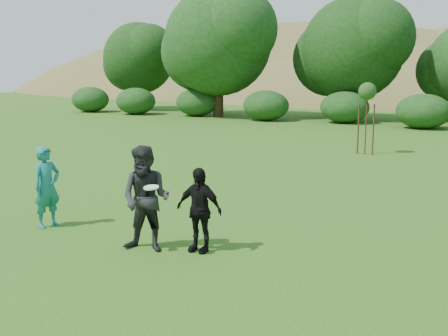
{
  "coord_description": "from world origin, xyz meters",
  "views": [
    {
      "loc": [
        5.93,
        -8.36,
        3.37
      ],
      "look_at": [
        0.0,
        3.0,
        1.1
      ],
      "focal_mm": 45.0,
      "sensor_mm": 36.0,
      "label": 1
    }
  ],
  "objects_px": {
    "player_black": "(199,210)",
    "player_teal": "(47,187)",
    "player_grey": "(146,199)",
    "sapling": "(367,93)"
  },
  "relations": [
    {
      "from": "player_grey",
      "to": "sapling",
      "type": "height_order",
      "value": "sapling"
    },
    {
      "from": "player_grey",
      "to": "player_black",
      "type": "bearing_deg",
      "value": 14.95
    },
    {
      "from": "player_teal",
      "to": "sapling",
      "type": "xyz_separation_m",
      "value": [
        3.54,
        13.61,
        1.54
      ]
    },
    {
      "from": "player_teal",
      "to": "player_grey",
      "type": "xyz_separation_m",
      "value": [
        2.84,
        -0.36,
        0.12
      ]
    },
    {
      "from": "player_teal",
      "to": "player_grey",
      "type": "bearing_deg",
      "value": -86.45
    },
    {
      "from": "player_grey",
      "to": "sapling",
      "type": "xyz_separation_m",
      "value": [
        0.7,
        13.96,
        1.43
      ]
    },
    {
      "from": "player_black",
      "to": "sapling",
      "type": "distance_m",
      "value": 13.64
    },
    {
      "from": "player_black",
      "to": "player_teal",
      "type": "bearing_deg",
      "value": -178.81
    },
    {
      "from": "player_teal",
      "to": "sapling",
      "type": "distance_m",
      "value": 14.14
    },
    {
      "from": "player_black",
      "to": "sapling",
      "type": "relative_size",
      "value": 0.56
    }
  ]
}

